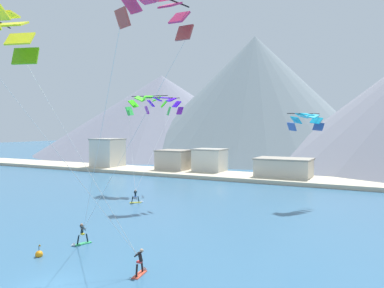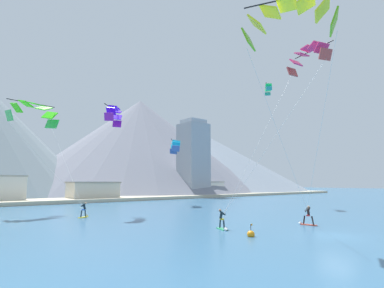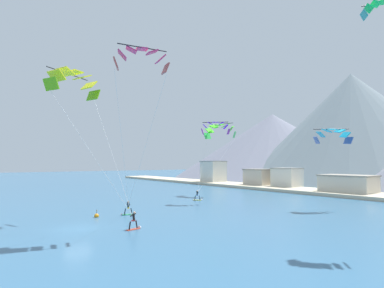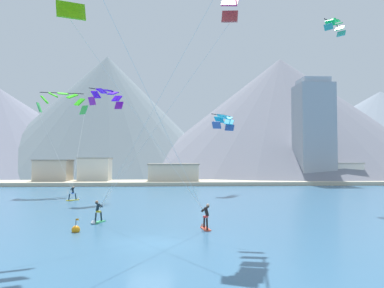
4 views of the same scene
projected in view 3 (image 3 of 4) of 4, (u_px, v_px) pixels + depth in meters
name	position (u px, v px, depth m)	size (l,w,h in m)	color
ground_plane	(79.00, 229.00, 29.51)	(400.00, 400.00, 0.00)	#336084
kitesurfer_near_lead	(135.00, 223.00, 29.34)	(0.68, 1.78, 1.84)	#E54C33
kitesurfer_near_trail	(198.00, 197.00, 51.91)	(1.61, 1.40, 1.80)	yellow
kitesurfer_mid_center	(127.00, 211.00, 37.46)	(0.98, 1.77, 1.76)	#33B266
parafoil_kite_near_lead	(74.00, 81.00, 34.13)	(9.94, 7.12, 15.56)	#61AF12
parafoil_kite_near_trail	(220.00, 130.00, 61.44)	(7.23, 11.36, 13.23)	#39C454
parafoil_kite_mid_center	(142.00, 58.00, 29.12)	(10.58, 5.93, 16.39)	#AE403C
parafoil_kite_distant_high_outer	(216.00, 126.00, 50.39)	(3.81, 4.52, 2.21)	purple
parafoil_kite_distant_low_drift	(333.00, 134.00, 42.90)	(3.97, 5.36, 2.28)	#3C58A2
parafoil_kite_distant_mid_solo	(384.00, 7.00, 27.02)	(3.45, 3.18, 1.47)	teal
race_marker_buoy	(97.00, 216.00, 35.81)	(0.56, 0.56, 1.02)	orange
shoreline_strip	(338.00, 193.00, 60.47)	(180.00, 10.00, 0.70)	beige
shore_building_harbour_front	(287.00, 178.00, 73.92)	(6.30, 5.39, 5.26)	silver
shore_building_promenade_mid	(348.00, 185.00, 60.14)	(10.01, 6.42, 4.07)	beige
shore_building_quay_east	(213.00, 172.00, 92.66)	(6.32, 6.04, 7.07)	silver
shore_building_quay_west	(259.00, 178.00, 79.57)	(6.66, 5.90, 4.85)	beige
mountain_peak_central_summit	(273.00, 145.00, 139.74)	(91.14, 91.14, 29.23)	slate
mountain_peak_east_shoulder	(352.00, 126.00, 110.28)	(80.16, 80.16, 39.71)	slate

